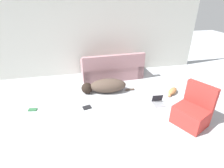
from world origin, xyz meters
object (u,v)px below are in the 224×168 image
couch (112,69)px  laptop_open (158,101)px  dog (105,86)px  book_green (33,110)px  side_chair (193,112)px  cat (172,91)px  book_black (87,107)px

couch → laptop_open: (0.81, -1.78, -0.21)m
couch → laptop_open: size_ratio=6.50×
dog → book_green: (-1.86, -0.50, -0.18)m
side_chair → cat: bearing=141.8°
dog → cat: bearing=169.7°
couch → laptop_open: couch is taller
couch → cat: couch is taller
book_black → book_green: size_ratio=1.10×
laptop_open → book_black: bearing=178.7°
laptop_open → book_green: size_ratio=1.45×
dog → book_black: size_ratio=6.59×
dog → book_black: dog is taller
cat → book_green: 3.67m
dog → side_chair: (1.55, -1.70, 0.10)m
couch → cat: size_ratio=4.05×
dog → book_black: bearing=54.6°
dog → cat: size_ratio=3.11×
cat → couch: bearing=-84.2°
cat → book_green: (-3.67, -0.01, -0.06)m
book_green → dog: bearing=15.1°
book_green → side_chair: 3.63m
cat → book_black: bearing=-34.7°
cat → laptop_open: laptop_open is taller
book_black → book_green: bearing=172.0°
book_black → laptop_open: bearing=-5.5°
side_chair → book_green: bearing=-135.8°
cat → book_black: (-2.38, -0.19, -0.06)m
book_green → side_chair: (3.41, -1.20, 0.28)m
book_black → couch: bearing=59.0°
laptop_open → book_green: 3.08m
book_black → side_chair: side_chair is taller
cat → side_chair: side_chair is taller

